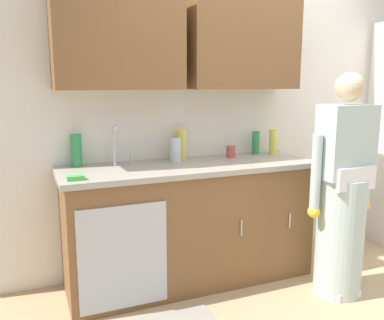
{
  "coord_description": "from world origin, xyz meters",
  "views": [
    {
      "loc": [
        -1.71,
        -2.17,
        1.55
      ],
      "look_at": [
        -0.59,
        0.55,
        1.0
      ],
      "focal_mm": 38.81,
      "sensor_mm": 36.0,
      "label": 1
    }
  ],
  "objects": [
    {
      "name": "ground_plane",
      "position": [
        0.0,
        0.0,
        0.0
      ],
      "size": [
        9.0,
        9.0,
        0.0
      ],
      "primitive_type": "plane",
      "color": "tan"
    },
    {
      "name": "person_at_sink",
      "position": [
        0.39,
        0.09,
        0.69
      ],
      "size": [
        0.55,
        0.34,
        1.62
      ],
      "color": "white",
      "rests_on": "ground"
    },
    {
      "name": "countertop",
      "position": [
        -0.55,
        0.7,
        0.92
      ],
      "size": [
        1.96,
        0.66,
        0.04
      ],
      "primitive_type": "cube",
      "color": "#A8A093",
      "rests_on": "counter_cabinet"
    },
    {
      "name": "bottle_soap",
      "position": [
        -0.61,
        0.84,
        1.03
      ],
      "size": [
        0.08,
        0.08,
        0.19
      ],
      "primitive_type": "cylinder",
      "color": "silver",
      "rests_on": "countertop"
    },
    {
      "name": "bottle_water_tall",
      "position": [
        0.28,
        0.85,
        1.05
      ],
      "size": [
        0.07,
        0.07,
        0.22
      ],
      "primitive_type": "cylinder",
      "color": "#D8D14C",
      "rests_on": "countertop"
    },
    {
      "name": "counter_cabinet",
      "position": [
        -0.55,
        0.7,
        0.45
      ],
      "size": [
        1.9,
        0.62,
        0.9
      ],
      "color": "brown",
      "rests_on": "ground"
    },
    {
      "name": "sink",
      "position": [
        -1.05,
        0.71,
        0.93
      ],
      "size": [
        0.5,
        0.36,
        0.35
      ],
      "color": "#B7BABF",
      "rests_on": "counter_cabinet"
    },
    {
      "name": "bottle_dish_liquid",
      "position": [
        -0.53,
        0.92,
        1.06
      ],
      "size": [
        0.08,
        0.08,
        0.24
      ],
      "primitive_type": "cylinder",
      "color": "#D8D14C",
      "rests_on": "countertop"
    },
    {
      "name": "cup_by_sink",
      "position": [
        -0.12,
        0.85,
        0.99
      ],
      "size": [
        0.08,
        0.08,
        0.09
      ],
      "primitive_type": "cylinder",
      "color": "#B24C47",
      "rests_on": "countertop"
    },
    {
      "name": "kitchen_wall_with_uppers",
      "position": [
        -0.14,
        0.99,
        1.48
      ],
      "size": [
        4.8,
        0.44,
        2.7
      ],
      "color": "silver",
      "rests_on": "ground"
    },
    {
      "name": "sponge",
      "position": [
        -1.42,
        0.49,
        0.96
      ],
      "size": [
        0.11,
        0.07,
        0.03
      ],
      "primitive_type": "cube",
      "color": "#4CBF4C",
      "rests_on": "countertop"
    },
    {
      "name": "bottle_water_short",
      "position": [
        0.15,
        0.9,
        1.04
      ],
      "size": [
        0.06,
        0.06,
        0.2
      ],
      "primitive_type": "cylinder",
      "color": "#2D8C4C",
      "rests_on": "countertop"
    },
    {
      "name": "bottle_cleaner_spray",
      "position": [
        -1.36,
        0.93,
        1.06
      ],
      "size": [
        0.08,
        0.08,
        0.24
      ],
      "primitive_type": "cylinder",
      "color": "#2D8C4C",
      "rests_on": "countertop"
    }
  ]
}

